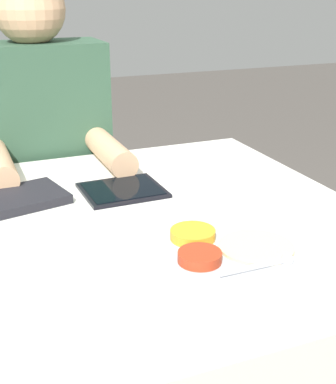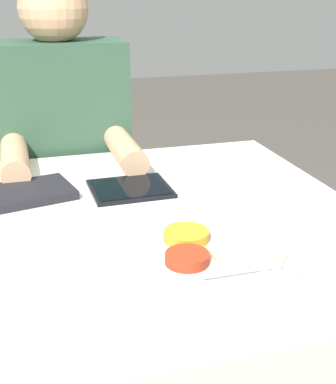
{
  "view_description": "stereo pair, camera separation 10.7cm",
  "coord_description": "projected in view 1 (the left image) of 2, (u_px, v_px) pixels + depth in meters",
  "views": [
    {
      "loc": [
        -0.24,
        -0.95,
        1.17
      ],
      "look_at": [
        0.13,
        -0.02,
        0.78
      ],
      "focal_mm": 50.0,
      "sensor_mm": 36.0,
      "label": 1
    },
    {
      "loc": [
        -0.14,
        -0.98,
        1.17
      ],
      "look_at": [
        0.13,
        -0.02,
        0.78
      ],
      "focal_mm": 50.0,
      "sensor_mm": 36.0,
      "label": 2
    }
  ],
  "objects": [
    {
      "name": "tablet_device",
      "position": [
        122.0,
        190.0,
        1.24
      ],
      "size": [
        0.18,
        0.16,
        0.01
      ],
      "color": "black",
      "rests_on": "dining_table"
    },
    {
      "name": "thali_tray",
      "position": [
        225.0,
        250.0,
        0.95
      ],
      "size": [
        0.29,
        0.29,
        0.03
      ],
      "color": "#B7BABF",
      "rests_on": "dining_table"
    },
    {
      "name": "red_notebook",
      "position": [
        15.0,
        200.0,
        1.17
      ],
      "size": [
        0.24,
        0.19,
        0.02
      ],
      "color": "silver",
      "rests_on": "dining_table"
    },
    {
      "name": "person_diner",
      "position": [
        46.0,
        196.0,
        1.62
      ],
      "size": [
        0.38,
        0.47,
        1.21
      ],
      "color": "black",
      "rests_on": "ground_plane"
    },
    {
      "name": "dining_table",
      "position": [
        108.0,
        371.0,
        1.2
      ],
      "size": [
        1.11,
        0.94,
        0.72
      ],
      "color": "silver",
      "rests_on": "ground_plane"
    }
  ]
}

